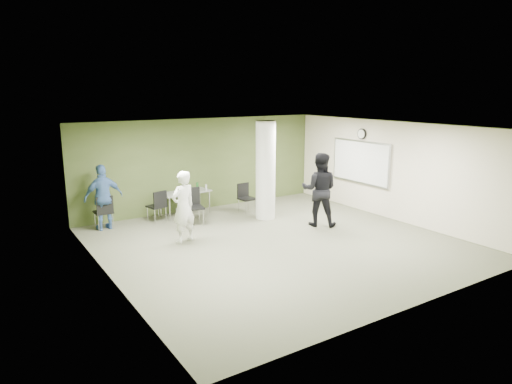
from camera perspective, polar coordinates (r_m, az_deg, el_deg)
floor at (r=11.15m, az=2.65°, el=-6.37°), size 8.00×8.00×0.00m
ceiling at (r=10.58m, az=2.81°, el=8.12°), size 8.00×8.00×0.00m
wall_back at (r=14.18m, az=-6.70°, el=3.48°), size 8.00×2.80×0.02m
wall_left at (r=9.12m, az=-18.23°, el=-2.15°), size 0.02×8.00×2.80m
wall_right_cream at (r=13.46m, az=16.75°, el=2.55°), size 0.02×8.00×2.80m
column at (r=12.96m, az=1.21°, el=2.71°), size 0.56×0.56×2.80m
whiteboard at (r=14.19m, az=12.91°, el=3.67°), size 0.05×2.30×1.30m
wall_clock at (r=14.09m, az=13.08°, el=7.08°), size 0.06×0.32×0.32m
folding_table at (r=13.58m, az=-8.77°, el=-0.15°), size 1.57×0.84×0.96m
wastebasket at (r=13.33m, az=-9.42°, el=-2.68°), size 0.26×0.26×0.31m
chair_back_left at (r=12.74m, az=-18.47°, el=-2.10°), size 0.46×0.46×0.91m
chair_back_right at (r=13.04m, az=-12.16°, el=-1.45°), size 0.54×0.54×0.90m
chair_table_left at (r=12.65m, az=-7.92°, el=-1.40°), size 0.58×0.58×1.01m
chair_table_right at (r=13.80m, az=-1.34°, el=-0.45°), size 0.47×0.47×0.88m
woman_white at (r=11.10m, az=-9.07°, el=-1.86°), size 0.73×0.56×1.76m
man_black at (r=12.44m, az=7.93°, el=0.30°), size 1.23×1.22×2.00m
man_blue at (r=12.64m, az=-18.52°, el=-0.63°), size 1.05×0.51×1.74m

